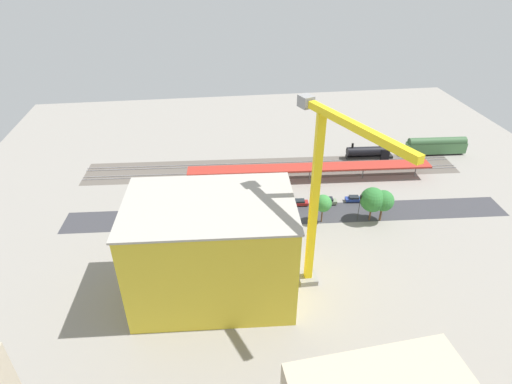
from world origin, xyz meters
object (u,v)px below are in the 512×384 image
object	(u,v)px
parked_car_5	(244,208)
traffic_light	(360,204)
parked_car_6	(213,210)
platform_canopy_near	(310,167)
parked_car_4	(272,205)
locomotive	(370,153)
parked_car_0	(380,197)
passenger_coach	(436,146)
box_truck_0	(232,235)
construction_building	(212,251)
street_tree_2	(383,201)
street_tree_1	(373,200)
parked_car_3	(300,203)
street_tree_0	(323,203)
parked_car_2	(327,201)
parked_car_7	(187,211)
parked_car_1	(354,199)
tower_crane	(322,193)

from	to	relation	value
parked_car_5	traffic_light	bearing A→B (deg)	163.90
parked_car_6	platform_canopy_near	bearing A→B (deg)	-154.87
parked_car_6	parked_car_4	bearing A→B (deg)	-178.68
locomotive	parked_car_0	size ratio (longest dim) A/B	3.28
passenger_coach	box_truck_0	bearing A→B (deg)	27.91
construction_building	street_tree_2	xyz separation A→B (m)	(-41.87, -18.84, -4.47)
construction_building	street_tree_1	size ratio (longest dim) A/B	3.29
passenger_coach	street_tree_1	distance (m)	47.31
parked_car_0	parked_car_6	size ratio (longest dim) A/B	0.92
box_truck_0	platform_canopy_near	bearing A→B (deg)	-134.00
parked_car_3	street_tree_0	bearing A→B (deg)	115.23
parked_car_4	parked_car_6	distance (m)	15.26
parked_car_2	street_tree_1	distance (m)	12.93
platform_canopy_near	street_tree_1	xyz separation A→B (m)	(-10.09, 21.52, 1.89)
parked_car_4	parked_car_6	world-z (taller)	parked_car_4
locomotive	street_tree_1	distance (m)	34.97
parked_car_5	street_tree_0	world-z (taller)	street_tree_0
locomotive	parked_car_0	bearing A→B (deg)	76.27
parked_car_5	construction_building	distance (m)	30.33
parked_car_5	parked_car_7	bearing A→B (deg)	-2.42
parked_car_5	parked_car_1	bearing A→B (deg)	-178.84
parked_car_1	passenger_coach	bearing A→B (deg)	-145.93
parked_car_7	street_tree_0	xyz separation A→B (m)	(-32.98, 7.84, 4.60)
locomotive	traffic_light	xyz separation A→B (m)	(15.09, 32.38, 2.91)
parked_car_6	locomotive	bearing A→B (deg)	-154.25
parked_car_0	parked_car_3	xyz separation A→B (m)	(21.97, -0.26, -0.06)
parked_car_2	street_tree_0	world-z (taller)	street_tree_0
locomotive	street_tree_2	size ratio (longest dim) A/B	1.77
parked_car_3	parked_car_6	distance (m)	22.68
parked_car_3	street_tree_2	size ratio (longest dim) A/B	0.56
locomotive	parked_car_2	size ratio (longest dim) A/B	3.04
construction_building	box_truck_0	size ratio (longest dim) A/B	3.23
street_tree_0	parked_car_4	bearing A→B (deg)	-34.57
parked_car_0	parked_car_3	size ratio (longest dim) A/B	0.97
traffic_light	parked_car_3	bearing A→B (deg)	-34.14
parked_car_3	tower_crane	world-z (taller)	tower_crane
box_truck_0	tower_crane	bearing A→B (deg)	131.74
street_tree_2	traffic_light	xyz separation A→B (m)	(5.60, -0.65, -0.95)
parked_car_0	construction_building	bearing A→B (deg)	31.50
locomotive	traffic_light	bearing A→B (deg)	65.01
parked_car_4	parked_car_5	size ratio (longest dim) A/B	1.04
parked_car_0	parked_car_6	bearing A→B (deg)	0.47
locomotive	parked_car_5	xyz separation A→B (m)	(42.48, 24.47, -1.17)
parked_car_7	construction_building	world-z (taller)	construction_building
tower_crane	construction_building	bearing A→B (deg)	-3.94
platform_canopy_near	construction_building	xyz separation A→B (m)	(29.23, 40.82, 6.14)
parked_car_1	tower_crane	size ratio (longest dim) A/B	0.12
parked_car_5	street_tree_1	size ratio (longest dim) A/B	0.47
tower_crane	traffic_light	distance (m)	31.81
parked_car_1	construction_building	size ratio (longest dim) A/B	0.16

